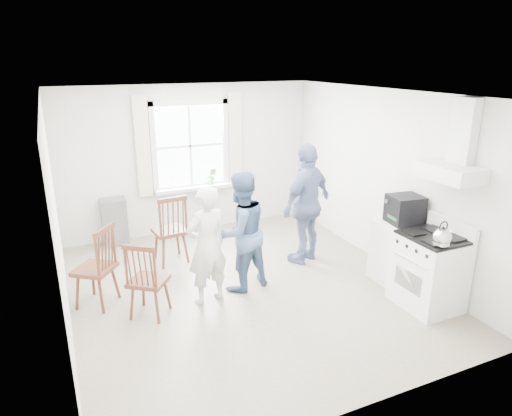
{
  "coord_description": "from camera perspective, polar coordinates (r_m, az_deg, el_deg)",
  "views": [
    {
      "loc": [
        -2.18,
        -5.16,
        3.02
      ],
      "look_at": [
        0.23,
        0.2,
        1.07
      ],
      "focal_mm": 32.0,
      "sensor_mm": 36.0,
      "label": 1
    }
  ],
  "objects": [
    {
      "name": "person_mid",
      "position": [
        6.05,
        -1.94,
        -3.01
      ],
      "size": [
        0.96,
        0.96,
        1.63
      ],
      "primitive_type": "imported",
      "rotation": [
        0.0,
        0.0,
        3.39
      ],
      "color": "#476085",
      "rests_on": "ground"
    },
    {
      "name": "potted_plant",
      "position": [
        8.19,
        -5.51,
        3.99
      ],
      "size": [
        0.21,
        0.21,
        0.3
      ],
      "primitive_type": "imported",
      "rotation": [
        0.0,
        0.0,
        -0.4
      ],
      "color": "#357735",
      "rests_on": "window_assembly"
    },
    {
      "name": "person_left",
      "position": [
        5.74,
        -6.16,
        -4.72
      ],
      "size": [
        0.68,
        0.68,
        1.55
      ],
      "primitive_type": "imported",
      "rotation": [
        0.0,
        0.0,
        3.37
      ],
      "color": "silver",
      "rests_on": "ground"
    },
    {
      "name": "cardboard_box",
      "position": [
        6.37,
        17.96,
        -1.16
      ],
      "size": [
        0.31,
        0.25,
        0.17
      ],
      "primitive_type": "cube",
      "rotation": [
        0.0,
        0.0,
        -0.25
      ],
      "color": "#AE8254",
      "rests_on": "low_cabinet"
    },
    {
      "name": "range_hood",
      "position": [
        5.82,
        23.53,
        5.76
      ],
      "size": [
        0.45,
        0.76,
        0.94
      ],
      "color": "silver",
      "rests_on": "room_shell"
    },
    {
      "name": "kettle",
      "position": [
        5.65,
        22.24,
        -3.44
      ],
      "size": [
        0.22,
        0.22,
        0.3
      ],
      "color": "silver",
      "rests_on": "gas_stove"
    },
    {
      "name": "gas_stove",
      "position": [
        6.14,
        20.82,
        -7.31
      ],
      "size": [
        0.68,
        0.76,
        1.12
      ],
      "color": "white",
      "rests_on": "ground"
    },
    {
      "name": "windsor_chair_a",
      "position": [
        6.91,
        -10.46,
        -1.83
      ],
      "size": [
        0.51,
        0.5,
        1.1
      ],
      "color": "#4A2417",
      "rests_on": "ground"
    },
    {
      "name": "stereo_stack",
      "position": [
        6.4,
        18.12,
        -0.15
      ],
      "size": [
        0.47,
        0.43,
        0.38
      ],
      "color": "black",
      "rests_on": "low_cabinet"
    },
    {
      "name": "windsor_chair_b",
      "position": [
        5.56,
        -13.89,
        -7.92
      ],
      "size": [
        0.58,
        0.58,
        1.0
      ],
      "color": "#4A2417",
      "rests_on": "ground"
    },
    {
      "name": "window_assembly",
      "position": [
        8.07,
        -8.16,
        7.05
      ],
      "size": [
        1.88,
        0.24,
        1.7
      ],
      "color": "white",
      "rests_on": "room_shell"
    },
    {
      "name": "low_cabinet",
      "position": [
        6.65,
        17.03,
        -5.21
      ],
      "size": [
        0.5,
        0.55,
        0.9
      ],
      "primitive_type": "cube",
      "color": "silver",
      "rests_on": "ground"
    },
    {
      "name": "shelf_unit",
      "position": [
        7.98,
        -17.25,
        -1.67
      ],
      "size": [
        0.4,
        0.3,
        0.8
      ],
      "primitive_type": "cube",
      "color": "slate",
      "rests_on": "ground"
    },
    {
      "name": "windsor_chair_c",
      "position": [
        5.99,
        -18.75,
        -5.91
      ],
      "size": [
        0.62,
        0.63,
        1.08
      ],
      "color": "#4A2417",
      "rests_on": "ground"
    },
    {
      "name": "person_right",
      "position": [
        6.89,
        6.37,
        0.51
      ],
      "size": [
        1.44,
        1.44,
        1.84
      ],
      "primitive_type": "imported",
      "rotation": [
        0.0,
        0.0,
        3.58
      ],
      "color": "navy",
      "rests_on": "ground"
    },
    {
      "name": "room_shell",
      "position": [
        5.86,
        -1.28,
        1.31
      ],
      "size": [
        4.62,
        5.12,
        2.64
      ],
      "color": "gray",
      "rests_on": "ground"
    }
  ]
}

